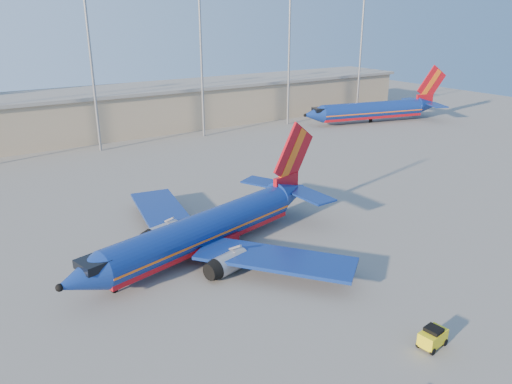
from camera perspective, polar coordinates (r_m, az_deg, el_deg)
ground at (r=52.61m, az=2.57°, el=-5.43°), size 220.00×220.00×0.00m
terminal_building at (r=105.33m, az=-11.52°, el=9.52°), size 122.00×16.00×8.50m
light_mast_row at (r=90.90m, az=-12.20°, el=16.32°), size 101.60×1.60×28.65m
aircraft_main at (r=49.51m, az=-5.41°, el=-4.21°), size 31.73×30.13×10.95m
aircraft_second at (r=111.85m, az=13.44°, el=9.11°), size 34.02×15.14×11.68m
baggage_tug at (r=38.83m, az=19.54°, el=-15.33°), size 2.29×1.56×1.54m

